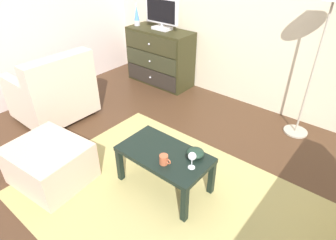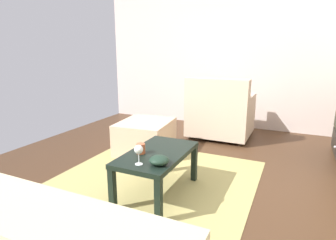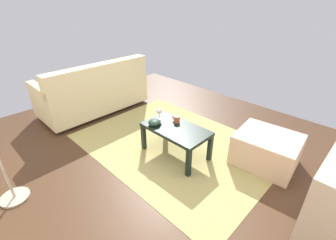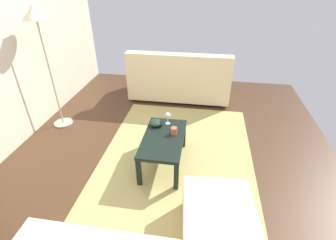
% 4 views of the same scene
% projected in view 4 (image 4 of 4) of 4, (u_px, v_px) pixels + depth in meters
% --- Properties ---
extents(ground_plane, '(5.71, 4.52, 0.05)m').
position_uv_depth(ground_plane, '(159.00, 167.00, 3.07)').
color(ground_plane, '#442C1B').
extents(area_rug, '(2.60, 1.90, 0.01)m').
position_uv_depth(area_rug, '(177.00, 156.00, 3.20)').
color(area_rug, tan).
rests_on(area_rug, ground_plane).
extents(coffee_table, '(0.83, 0.47, 0.40)m').
position_uv_depth(coffee_table, '(163.00, 141.00, 2.91)').
color(coffee_table, black).
rests_on(coffee_table, ground_plane).
extents(wine_glass, '(0.07, 0.07, 0.16)m').
position_uv_depth(wine_glass, '(168.00, 116.00, 3.07)').
color(wine_glass, silver).
rests_on(wine_glass, coffee_table).
extents(mug, '(0.11, 0.08, 0.08)m').
position_uv_depth(mug, '(174.00, 131.00, 2.92)').
color(mug, '#AD5433').
rests_on(mug, coffee_table).
extents(bowl_decorative, '(0.16, 0.16, 0.07)m').
position_uv_depth(bowl_decorative, '(156.00, 123.00, 3.08)').
color(bowl_decorative, '#1A3023').
rests_on(bowl_decorative, coffee_table).
extents(couch_large, '(0.85, 1.77, 0.89)m').
position_uv_depth(couch_large, '(180.00, 79.00, 4.51)').
color(couch_large, '#332319').
rests_on(couch_large, ground_plane).
extents(ottoman, '(0.76, 0.67, 0.39)m').
position_uv_depth(ottoman, '(218.00, 223.00, 2.14)').
color(ottoman, '#D2AE93').
rests_on(ottoman, ground_plane).
extents(standing_lamp, '(0.32, 0.32, 1.71)m').
position_uv_depth(standing_lamp, '(38.00, 25.00, 3.11)').
color(standing_lamp, '#A59E8C').
rests_on(standing_lamp, ground_plane).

